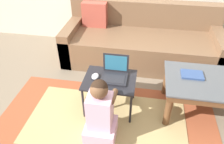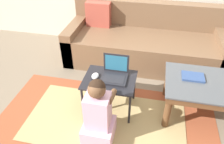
{
  "view_description": "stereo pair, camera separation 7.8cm",
  "coord_description": "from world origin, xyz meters",
  "px_view_note": "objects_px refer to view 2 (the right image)",
  "views": [
    {
      "loc": [
        0.29,
        -1.72,
        1.82
      ],
      "look_at": [
        -0.02,
        0.1,
        0.47
      ],
      "focal_mm": 35.0,
      "sensor_mm": 36.0,
      "label": 1
    },
    {
      "loc": [
        0.37,
        -1.71,
        1.82
      ],
      "look_at": [
        -0.02,
        0.1,
        0.47
      ],
      "focal_mm": 35.0,
      "sensor_mm": 36.0,
      "label": 2
    }
  ],
  "objects_px": {
    "coffee_table": "(205,88)",
    "person_seated": "(98,115)",
    "couch": "(144,42)",
    "book_on_table": "(193,77)",
    "laptop_desk": "(110,83)",
    "laptop": "(115,75)",
    "computer_mouse": "(95,76)"
  },
  "relations": [
    {
      "from": "coffee_table",
      "to": "laptop",
      "type": "bearing_deg",
      "value": -175.74
    },
    {
      "from": "book_on_table",
      "to": "couch",
      "type": "bearing_deg",
      "value": 121.12
    },
    {
      "from": "couch",
      "to": "laptop",
      "type": "height_order",
      "value": "couch"
    },
    {
      "from": "couch",
      "to": "book_on_table",
      "type": "relative_size",
      "value": 9.88
    },
    {
      "from": "laptop_desk",
      "to": "computer_mouse",
      "type": "bearing_deg",
      "value": 178.47
    },
    {
      "from": "couch",
      "to": "book_on_table",
      "type": "height_order",
      "value": "couch"
    },
    {
      "from": "person_seated",
      "to": "book_on_table",
      "type": "xyz_separation_m",
      "value": [
        0.86,
        0.59,
        0.15
      ]
    },
    {
      "from": "laptop_desk",
      "to": "person_seated",
      "type": "height_order",
      "value": "person_seated"
    },
    {
      "from": "laptop",
      "to": "book_on_table",
      "type": "height_order",
      "value": "laptop"
    },
    {
      "from": "coffee_table",
      "to": "person_seated",
      "type": "relative_size",
      "value": 1.13
    },
    {
      "from": "coffee_table",
      "to": "book_on_table",
      "type": "xyz_separation_m",
      "value": [
        -0.13,
        0.06,
        0.09
      ]
    },
    {
      "from": "computer_mouse",
      "to": "coffee_table",
      "type": "bearing_deg",
      "value": 5.18
    },
    {
      "from": "computer_mouse",
      "to": "person_seated",
      "type": "xyz_separation_m",
      "value": [
        0.14,
        -0.43,
        -0.12
      ]
    },
    {
      "from": "laptop_desk",
      "to": "person_seated",
      "type": "xyz_separation_m",
      "value": [
        -0.01,
        -0.42,
        -0.06
      ]
    },
    {
      "from": "laptop",
      "to": "coffee_table",
      "type": "bearing_deg",
      "value": 4.26
    },
    {
      "from": "couch",
      "to": "book_on_table",
      "type": "xyz_separation_m",
      "value": [
        0.58,
        -0.96,
        0.18
      ]
    },
    {
      "from": "laptop",
      "to": "computer_mouse",
      "type": "distance_m",
      "value": 0.21
    },
    {
      "from": "computer_mouse",
      "to": "laptop",
      "type": "bearing_deg",
      "value": 9.39
    },
    {
      "from": "laptop_desk",
      "to": "computer_mouse",
      "type": "distance_m",
      "value": 0.17
    },
    {
      "from": "coffee_table",
      "to": "laptop",
      "type": "distance_m",
      "value": 0.94
    },
    {
      "from": "computer_mouse",
      "to": "person_seated",
      "type": "bearing_deg",
      "value": -71.57
    },
    {
      "from": "couch",
      "to": "laptop_desk",
      "type": "distance_m",
      "value": 1.16
    },
    {
      "from": "couch",
      "to": "laptop",
      "type": "bearing_deg",
      "value": -101.62
    },
    {
      "from": "book_on_table",
      "to": "person_seated",
      "type": "bearing_deg",
      "value": -145.48
    },
    {
      "from": "coffee_table",
      "to": "couch",
      "type": "bearing_deg",
      "value": 124.75
    },
    {
      "from": "coffee_table",
      "to": "person_seated",
      "type": "xyz_separation_m",
      "value": [
        -0.99,
        -0.53,
        -0.06
      ]
    },
    {
      "from": "coffee_table",
      "to": "laptop_desk",
      "type": "xyz_separation_m",
      "value": [
        -0.98,
        -0.11,
        -0.0
      ]
    },
    {
      "from": "couch",
      "to": "person_seated",
      "type": "relative_size",
      "value": 3.1
    },
    {
      "from": "laptop",
      "to": "computer_mouse",
      "type": "xyz_separation_m",
      "value": [
        -0.2,
        -0.03,
        -0.02
      ]
    },
    {
      "from": "couch",
      "to": "person_seated",
      "type": "xyz_separation_m",
      "value": [
        -0.28,
        -1.55,
        0.03
      ]
    },
    {
      "from": "couch",
      "to": "person_seated",
      "type": "height_order",
      "value": "couch"
    },
    {
      "from": "coffee_table",
      "to": "computer_mouse",
      "type": "xyz_separation_m",
      "value": [
        -1.13,
        -0.1,
        0.06
      ]
    }
  ]
}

